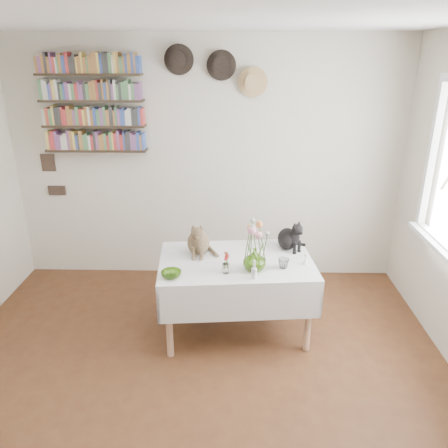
{
  "coord_description": "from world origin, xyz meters",
  "views": [
    {
      "loc": [
        0.28,
        -2.16,
        2.31
      ],
      "look_at": [
        0.2,
        1.05,
        1.05
      ],
      "focal_mm": 35.0,
      "sensor_mm": 36.0,
      "label": 1
    }
  ],
  "objects_px": {
    "dining_table": "(236,278)",
    "tabby_cat": "(198,236)",
    "bookshelf_unit": "(92,105)",
    "black_cat": "(288,233)",
    "flower_vase": "(255,260)"
  },
  "relations": [
    {
      "from": "black_cat",
      "to": "bookshelf_unit",
      "type": "distance_m",
      "value": 2.25
    },
    {
      "from": "dining_table",
      "to": "black_cat",
      "type": "distance_m",
      "value": 0.6
    },
    {
      "from": "tabby_cat",
      "to": "flower_vase",
      "type": "distance_m",
      "value": 0.57
    },
    {
      "from": "black_cat",
      "to": "bookshelf_unit",
      "type": "bearing_deg",
      "value": 115.55
    },
    {
      "from": "dining_table",
      "to": "tabby_cat",
      "type": "xyz_separation_m",
      "value": [
        -0.33,
        0.13,
        0.33
      ]
    },
    {
      "from": "dining_table",
      "to": "flower_vase",
      "type": "bearing_deg",
      "value": -52.24
    },
    {
      "from": "tabby_cat",
      "to": "flower_vase",
      "type": "height_order",
      "value": "tabby_cat"
    },
    {
      "from": "tabby_cat",
      "to": "bookshelf_unit",
      "type": "relative_size",
      "value": 0.31
    },
    {
      "from": "dining_table",
      "to": "tabby_cat",
      "type": "height_order",
      "value": "tabby_cat"
    },
    {
      "from": "dining_table",
      "to": "bookshelf_unit",
      "type": "height_order",
      "value": "bookshelf_unit"
    },
    {
      "from": "dining_table",
      "to": "bookshelf_unit",
      "type": "bearing_deg",
      "value": 144.12
    },
    {
      "from": "dining_table",
      "to": "flower_vase",
      "type": "height_order",
      "value": "flower_vase"
    },
    {
      "from": "flower_vase",
      "to": "dining_table",
      "type": "bearing_deg",
      "value": 127.76
    },
    {
      "from": "bookshelf_unit",
      "to": "dining_table",
      "type": "bearing_deg",
      "value": -35.88
    },
    {
      "from": "dining_table",
      "to": "tabby_cat",
      "type": "relative_size",
      "value": 4.3
    }
  ]
}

